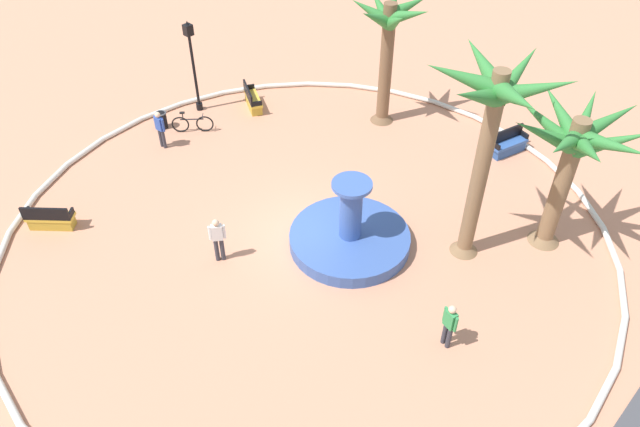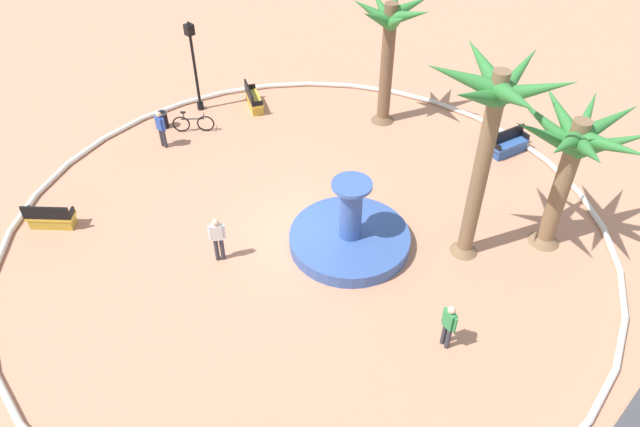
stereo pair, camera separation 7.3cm
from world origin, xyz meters
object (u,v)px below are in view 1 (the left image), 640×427
object	(u,v)px
palm_tree_mid_plaza	(490,121)
bench_east	(50,220)
bench_southeast	(508,145)
person_cyclist_photo	(449,324)
palm_tree_near_fountain	(574,149)
bench_west	(253,101)
trash_bin	(162,120)
person_pedestrian_stroll	(218,238)
palm_tree_by_curb	(388,35)
person_cyclist_helmet	(160,128)
bicycle_red_frame	(192,124)
fountain	(350,237)
lamppost	(193,60)

from	to	relation	value
palm_tree_mid_plaza	bench_east	world-z (taller)	palm_tree_mid_plaza
bench_southeast	person_cyclist_photo	bearing A→B (deg)	21.65
palm_tree_near_fountain	bench_west	world-z (taller)	palm_tree_near_fountain
trash_bin	person_pedestrian_stroll	size ratio (longest dim) A/B	0.43
palm_tree_by_curb	trash_bin	distance (m)	9.83
bench_west	person_cyclist_helmet	size ratio (longest dim) A/B	1.03
bench_southeast	palm_tree_mid_plaza	bearing A→B (deg)	18.23
bench_southeast	person_pedestrian_stroll	size ratio (longest dim) A/B	0.99
palm_tree_mid_plaza	bicycle_red_frame	bearing A→B (deg)	-81.07
fountain	palm_tree_by_curb	world-z (taller)	palm_tree_by_curb
palm_tree_mid_plaza	bench_west	distance (m)	12.61
fountain	bicycle_red_frame	size ratio (longest dim) A/B	3.04
trash_bin	palm_tree_near_fountain	bearing A→B (deg)	108.15
bicycle_red_frame	palm_tree_mid_plaza	bearing A→B (deg)	98.93
palm_tree_near_fountain	person_cyclist_helmet	distance (m)	15.03
bicycle_red_frame	palm_tree_by_curb	bearing A→B (deg)	140.94
palm_tree_near_fountain	palm_tree_by_curb	world-z (taller)	palm_tree_by_curb
bench_southeast	trash_bin	world-z (taller)	bench_southeast
bench_west	bench_southeast	size ratio (longest dim) A/B	0.98
person_cyclist_helmet	person_pedestrian_stroll	distance (m)	7.04
palm_tree_by_curb	bench_west	world-z (taller)	palm_tree_by_curb
bicycle_red_frame	person_cyclist_photo	distance (m)	13.90
palm_tree_mid_plaza	bench_east	distance (m)	14.57
bicycle_red_frame	bench_southeast	bearing A→B (deg)	127.58
palm_tree_by_curb	person_cyclist_photo	distance (m)	12.08
palm_tree_mid_plaza	person_cyclist_photo	bearing A→B (deg)	27.06
palm_tree_by_curb	lamppost	distance (m)	8.07
palm_tree_by_curb	trash_bin	xyz separation A→B (m)	(6.86, -6.16, -3.41)
palm_tree_near_fountain	bench_southeast	bearing A→B (deg)	-134.98
palm_tree_near_fountain	bicycle_red_frame	xyz separation A→B (m)	(4.17, -13.68, -3.31)
trash_bin	bicycle_red_frame	size ratio (longest dim) A/B	0.56
bench_west	palm_tree_mid_plaza	bearing A→B (deg)	84.66
palm_tree_by_curb	person_pedestrian_stroll	distance (m)	10.58
fountain	trash_bin	xyz separation A→B (m)	(0.22, -10.31, 0.04)
person_cyclist_photo	person_cyclist_helmet	bearing A→B (deg)	-90.41
bench_southeast	person_cyclist_helmet	size ratio (longest dim) A/B	1.05
palm_tree_by_curb	bench_southeast	xyz separation A→B (m)	(-1.59, 5.08, -3.45)
bench_west	person_pedestrian_stroll	world-z (taller)	person_pedestrian_stroll
palm_tree_near_fountain	person_pedestrian_stroll	distance (m)	11.02
bench_west	person_cyclist_helmet	distance (m)	4.52
bench_southeast	bench_west	bearing A→B (deg)	-63.91
palm_tree_by_curb	bench_east	size ratio (longest dim) A/B	3.52
palm_tree_near_fountain	person_cyclist_photo	world-z (taller)	palm_tree_near_fountain
palm_tree_by_curb	palm_tree_mid_plaza	xyz separation A→B (m)	(4.28, 7.01, 1.16)
lamppost	person_cyclist_helmet	xyz separation A→B (m)	(2.76, 1.28, -1.46)
fountain	person_pedestrian_stroll	world-z (taller)	fountain
fountain	bench_east	distance (m)	10.12
palm_tree_mid_plaza	bench_east	bearing A→B (deg)	-50.42
fountain	person_pedestrian_stroll	bearing A→B (deg)	-36.23
trash_bin	bench_southeast	bearing A→B (deg)	126.96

